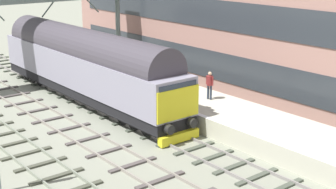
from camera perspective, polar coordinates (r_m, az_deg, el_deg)
name	(u,v)px	position (r m, az deg, el deg)	size (l,w,h in m)	color
ground_plane	(131,121)	(27.83, -4.29, -3.09)	(140.00, 140.00, 0.00)	gray
track_main	(131,120)	(27.81, -4.30, -2.98)	(2.50, 60.00, 0.15)	gray
track_adjacent_west	(78,133)	(26.16, -10.44, -4.49)	(2.50, 60.00, 0.15)	gray
track_adjacent_far_west	(20,148)	(24.92, -16.93, -6.03)	(2.50, 60.00, 0.15)	slate
station_platform	(180,101)	(29.76, 1.38, -0.73)	(4.00, 44.00, 1.01)	#B7B5A2
diesel_locomotive	(85,63)	(31.29, -9.69, 3.65)	(2.74, 18.74, 4.68)	black
platform_number_sign	(190,87)	(26.04, 2.61, 0.94)	(0.10, 0.44, 2.00)	slate
waiting_passenger	(210,83)	(28.16, 4.89, 1.37)	(0.39, 0.50, 1.64)	#2B3442
overhead_footbridge	(23,3)	(35.60, -16.63, 10.22)	(15.91, 2.00, 6.38)	slate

